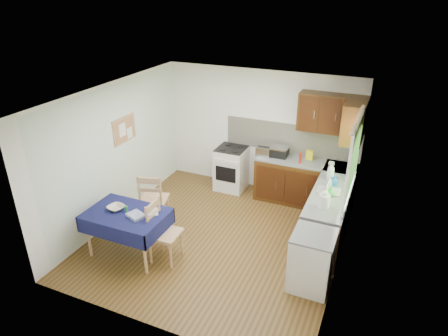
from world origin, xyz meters
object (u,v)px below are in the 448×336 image
at_px(toaster, 264,152).
at_px(kettle, 324,200).
at_px(sandwich_press, 279,152).
at_px(chair_far, 153,198).
at_px(dining_table, 127,218).
at_px(dish_rack, 329,190).
at_px(chair_near, 162,230).

relative_size(toaster, kettle, 0.97).
relative_size(sandwich_press, kettle, 1.16).
bearing_deg(chair_far, dining_table, 77.90).
bearing_deg(dish_rack, sandwich_press, 130.42).
height_order(dining_table, sandwich_press, sandwich_press).
xyz_separation_m(dining_table, chair_far, (-0.07, 0.86, -0.10)).
height_order(chair_far, chair_near, chair_far).
xyz_separation_m(dish_rack, kettle, (0.01, -0.54, 0.11)).
height_order(chair_near, toaster, toaster).
bearing_deg(dining_table, chair_near, -7.74).
bearing_deg(chair_near, chair_far, 38.90).
distance_m(chair_near, sandwich_press, 2.91).
xyz_separation_m(dining_table, kettle, (2.82, 1.14, 0.38)).
height_order(toaster, kettle, kettle).
height_order(chair_far, sandwich_press, sandwich_press).
distance_m(dining_table, dish_rack, 3.28).
height_order(chair_far, toaster, toaster).
bearing_deg(kettle, toaster, 134.16).
xyz_separation_m(toaster, dish_rack, (1.44, -0.96, -0.08)).
bearing_deg(dish_rack, chair_near, -151.12).
bearing_deg(toaster, chair_far, -107.03).
height_order(dining_table, kettle, kettle).
bearing_deg(sandwich_press, chair_near, -124.22).
relative_size(chair_near, toaster, 3.58).
xyz_separation_m(dining_table, sandwich_press, (1.65, 2.76, 0.35)).
xyz_separation_m(sandwich_press, kettle, (1.17, -1.62, 0.03)).
height_order(chair_near, sandwich_press, sandwich_press).
distance_m(chair_far, kettle, 2.95).
xyz_separation_m(dining_table, dish_rack, (2.81, 1.67, 0.27)).
height_order(toaster, sandwich_press, toaster).
height_order(dining_table, toaster, toaster).
height_order(dish_rack, kettle, kettle).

